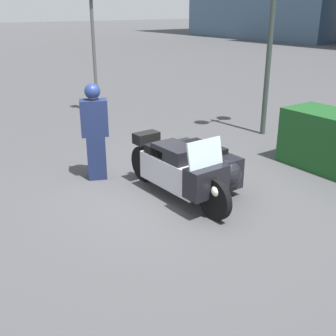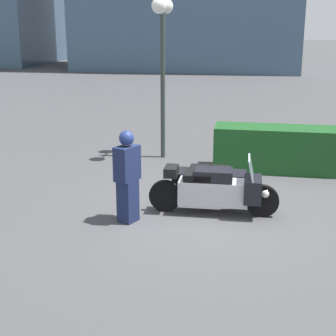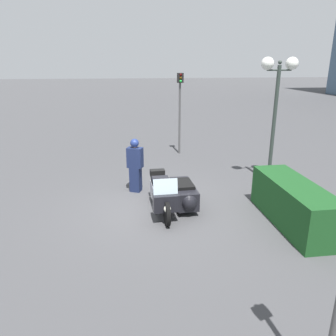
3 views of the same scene
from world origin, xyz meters
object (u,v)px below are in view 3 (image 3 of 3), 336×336
object	(u,v)px
traffic_light_far	(180,102)
twin_lamp_post	(278,84)
officer_rider	(135,164)
hedge_bush_curbside	(293,204)
police_motorcycle	(173,194)

from	to	relation	value
traffic_light_far	twin_lamp_post	bearing A→B (deg)	28.00
officer_rider	twin_lamp_post	distance (m)	5.14
hedge_bush_curbside	twin_lamp_post	size ratio (longest dim) A/B	0.74
police_motorcycle	traffic_light_far	bearing A→B (deg)	166.85
police_motorcycle	traffic_light_far	world-z (taller)	traffic_light_far
officer_rider	hedge_bush_curbside	xyz separation A→B (m)	(2.75, 3.83, -0.36)
police_motorcycle	hedge_bush_curbside	xyz separation A→B (m)	(1.21, 2.86, 0.08)
officer_rider	twin_lamp_post	bearing A→B (deg)	116.54
officer_rider	twin_lamp_post	size ratio (longest dim) A/B	0.42
police_motorcycle	hedge_bush_curbside	distance (m)	3.11
police_motorcycle	hedge_bush_curbside	size ratio (longest dim) A/B	0.82
twin_lamp_post	police_motorcycle	bearing A→B (deg)	-63.84
twin_lamp_post	traffic_light_far	xyz separation A→B (m)	(-4.06, -2.40, -0.99)
officer_rider	police_motorcycle	bearing A→B (deg)	55.90
twin_lamp_post	traffic_light_far	bearing A→B (deg)	-149.37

